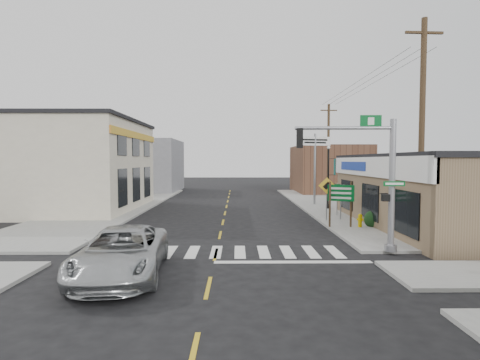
{
  "coord_description": "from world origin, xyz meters",
  "views": [
    {
      "loc": [
        0.87,
        -15.19,
        3.86
      ],
      "look_at": [
        1.04,
        5.02,
        2.8
      ],
      "focal_mm": 28.0,
      "sensor_mm": 36.0,
      "label": 1
    }
  ],
  "objects_px": {
    "guide_sign": "(341,197)",
    "utility_pole_near": "(422,127)",
    "utility_pole_far": "(328,151)",
    "lamp_post": "(329,172)",
    "bare_tree": "(402,161)",
    "traffic_signal_pole": "(376,170)",
    "dance_center_sign": "(315,150)",
    "fire_hydrant": "(360,220)",
    "suv": "(122,252)"
  },
  "relations": [
    {
      "from": "guide_sign",
      "to": "lamp_post",
      "type": "xyz_separation_m",
      "value": [
        1.35,
        8.16,
        1.15
      ]
    },
    {
      "from": "traffic_signal_pole",
      "to": "utility_pole_far",
      "type": "height_order",
      "value": "utility_pole_far"
    },
    {
      "from": "lamp_post",
      "to": "utility_pole_far",
      "type": "height_order",
      "value": "utility_pole_far"
    },
    {
      "from": "suv",
      "to": "traffic_signal_pole",
      "type": "xyz_separation_m",
      "value": [
        9.5,
        2.8,
        2.65
      ]
    },
    {
      "from": "lamp_post",
      "to": "bare_tree",
      "type": "xyz_separation_m",
      "value": [
        1.98,
        -8.24,
        0.87
      ]
    },
    {
      "from": "traffic_signal_pole",
      "to": "suv",
      "type": "bearing_deg",
      "value": -161.38
    },
    {
      "from": "guide_sign",
      "to": "dance_center_sign",
      "type": "distance_m",
      "value": 11.46
    },
    {
      "from": "dance_center_sign",
      "to": "bare_tree",
      "type": "distance_m",
      "value": 11.44
    },
    {
      "from": "dance_center_sign",
      "to": "utility_pole_near",
      "type": "relative_size",
      "value": 0.58
    },
    {
      "from": "traffic_signal_pole",
      "to": "utility_pole_near",
      "type": "xyz_separation_m",
      "value": [
        2.96,
        2.3,
        1.95
      ]
    },
    {
      "from": "suv",
      "to": "utility_pole_far",
      "type": "xyz_separation_m",
      "value": [
        12.46,
        22.92,
        3.96
      ]
    },
    {
      "from": "fire_hydrant",
      "to": "utility_pole_far",
      "type": "height_order",
      "value": "utility_pole_far"
    },
    {
      "from": "utility_pole_near",
      "to": "utility_pole_far",
      "type": "distance_m",
      "value": 17.83
    },
    {
      "from": "bare_tree",
      "to": "utility_pole_near",
      "type": "xyz_separation_m",
      "value": [
        -0.51,
        -3.22,
        1.58
      ]
    },
    {
      "from": "utility_pole_far",
      "to": "utility_pole_near",
      "type": "bearing_deg",
      "value": -92.46
    },
    {
      "from": "utility_pole_near",
      "to": "fire_hydrant",
      "type": "bearing_deg",
      "value": 114.66
    },
    {
      "from": "traffic_signal_pole",
      "to": "fire_hydrant",
      "type": "bearing_deg",
      "value": 79.71
    },
    {
      "from": "fire_hydrant",
      "to": "bare_tree",
      "type": "relative_size",
      "value": 0.16
    },
    {
      "from": "dance_center_sign",
      "to": "utility_pole_far",
      "type": "bearing_deg",
      "value": 44.43
    },
    {
      "from": "guide_sign",
      "to": "fire_hydrant",
      "type": "bearing_deg",
      "value": 21.9
    },
    {
      "from": "lamp_post",
      "to": "bare_tree",
      "type": "bearing_deg",
      "value": -70.32
    },
    {
      "from": "lamp_post",
      "to": "guide_sign",
      "type": "bearing_deg",
      "value": -93.25
    },
    {
      "from": "dance_center_sign",
      "to": "bare_tree",
      "type": "bearing_deg",
      "value": -93.18
    },
    {
      "from": "traffic_signal_pole",
      "to": "bare_tree",
      "type": "distance_m",
      "value": 6.53
    },
    {
      "from": "guide_sign",
      "to": "fire_hydrant",
      "type": "distance_m",
      "value": 1.68
    },
    {
      "from": "fire_hydrant",
      "to": "lamp_post",
      "type": "relative_size",
      "value": 0.15
    },
    {
      "from": "dance_center_sign",
      "to": "utility_pole_far",
      "type": "xyz_separation_m",
      "value": [
        1.98,
        3.47,
        0.03
      ]
    },
    {
      "from": "fire_hydrant",
      "to": "dance_center_sign",
      "type": "xyz_separation_m",
      "value": [
        -0.26,
        11.06,
        4.18
      ]
    },
    {
      "from": "traffic_signal_pole",
      "to": "lamp_post",
      "type": "bearing_deg",
      "value": 86.05
    },
    {
      "from": "lamp_post",
      "to": "utility_pole_far",
      "type": "bearing_deg",
      "value": 83.09
    },
    {
      "from": "suv",
      "to": "dance_center_sign",
      "type": "xyz_separation_m",
      "value": [
        10.47,
        19.45,
        3.92
      ]
    },
    {
      "from": "traffic_signal_pole",
      "to": "utility_pole_near",
      "type": "relative_size",
      "value": 0.54
    },
    {
      "from": "lamp_post",
      "to": "bare_tree",
      "type": "height_order",
      "value": "lamp_post"
    },
    {
      "from": "lamp_post",
      "to": "bare_tree",
      "type": "distance_m",
      "value": 8.52
    },
    {
      "from": "bare_tree",
      "to": "lamp_post",
      "type": "bearing_deg",
      "value": 103.53
    },
    {
      "from": "guide_sign",
      "to": "utility_pole_near",
      "type": "relative_size",
      "value": 0.25
    },
    {
      "from": "dance_center_sign",
      "to": "utility_pole_near",
      "type": "bearing_deg",
      "value": -97.93
    },
    {
      "from": "utility_pole_far",
      "to": "traffic_signal_pole",
      "type": "bearing_deg",
      "value": -100.83
    },
    {
      "from": "lamp_post",
      "to": "traffic_signal_pole",
      "type": "bearing_deg",
      "value": -90.02
    },
    {
      "from": "utility_pole_far",
      "to": "lamp_post",
      "type": "bearing_deg",
      "value": -105.52
    },
    {
      "from": "traffic_signal_pole",
      "to": "lamp_post",
      "type": "distance_m",
      "value": 13.85
    },
    {
      "from": "fire_hydrant",
      "to": "utility_pole_near",
      "type": "height_order",
      "value": "utility_pole_near"
    },
    {
      "from": "suv",
      "to": "utility_pole_near",
      "type": "bearing_deg",
      "value": 16.69
    },
    {
      "from": "traffic_signal_pole",
      "to": "guide_sign",
      "type": "relative_size",
      "value": 2.18
    },
    {
      "from": "lamp_post",
      "to": "utility_pole_near",
      "type": "xyz_separation_m",
      "value": [
        1.47,
        -11.46,
        2.45
      ]
    },
    {
      "from": "traffic_signal_pole",
      "to": "fire_hydrant",
      "type": "xyz_separation_m",
      "value": [
        1.24,
        5.59,
        -2.92
      ]
    },
    {
      "from": "bare_tree",
      "to": "traffic_signal_pole",
      "type": "bearing_deg",
      "value": -122.15
    },
    {
      "from": "lamp_post",
      "to": "utility_pole_near",
      "type": "relative_size",
      "value": 0.47
    },
    {
      "from": "suv",
      "to": "dance_center_sign",
      "type": "bearing_deg",
      "value": 56.14
    },
    {
      "from": "guide_sign",
      "to": "lamp_post",
      "type": "relative_size",
      "value": 0.53
    }
  ]
}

